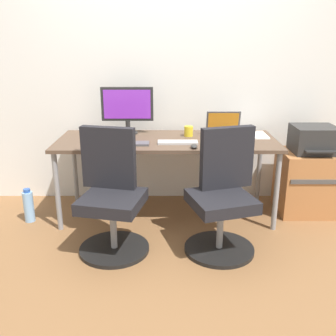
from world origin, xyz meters
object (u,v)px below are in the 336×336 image
(side_cabinet, at_px, (310,182))
(printer, at_px, (315,139))
(water_bottle_on_floor, at_px, (30,206))
(open_laptop, at_px, (225,131))
(coffee_mug, at_px, (190,131))
(office_chair_left, at_px, (112,197))
(desktop_monitor, at_px, (128,107))
(office_chair_right, at_px, (224,197))

(side_cabinet, distance_m, printer, 0.41)
(printer, bearing_deg, water_bottle_on_floor, -175.07)
(open_laptop, height_order, coffee_mug, open_laptop)
(office_chair_left, relative_size, desktop_monitor, 1.96)
(office_chair_right, bearing_deg, printer, 36.87)
(open_laptop, bearing_deg, office_chair_right, -97.41)
(side_cabinet, xyz_separation_m, water_bottle_on_floor, (-2.57, -0.22, -0.15))
(office_chair_left, xyz_separation_m, office_chair_right, (0.85, -0.00, 0.00))
(printer, bearing_deg, coffee_mug, 176.93)
(water_bottle_on_floor, height_order, coffee_mug, coffee_mug)
(water_bottle_on_floor, distance_m, open_laptop, 1.88)
(printer, bearing_deg, side_cabinet, 90.00)
(office_chair_right, height_order, side_cabinet, office_chair_right)
(printer, distance_m, desktop_monitor, 1.72)
(desktop_monitor, bearing_deg, open_laptop, -8.76)
(side_cabinet, bearing_deg, open_laptop, 177.85)
(office_chair_left, distance_m, desktop_monitor, 1.01)
(office_chair_left, bearing_deg, coffee_mug, 49.97)
(open_laptop, bearing_deg, coffee_mug, 174.78)
(desktop_monitor, xyz_separation_m, coffee_mug, (0.57, -0.11, -0.20))
(office_chair_left, height_order, water_bottle_on_floor, office_chair_left)
(office_chair_right, xyz_separation_m, printer, (0.90, 0.68, 0.28))
(side_cabinet, bearing_deg, printer, -90.00)
(side_cabinet, xyz_separation_m, coffee_mug, (-1.13, 0.06, 0.47))
(office_chair_right, bearing_deg, coffee_mug, 107.14)
(office_chair_left, relative_size, water_bottle_on_floor, 3.03)
(office_chair_left, xyz_separation_m, water_bottle_on_floor, (-0.82, 0.45, -0.28))
(side_cabinet, height_order, coffee_mug, coffee_mug)
(side_cabinet, xyz_separation_m, printer, (0.00, -0.00, 0.41))
(side_cabinet, distance_m, coffee_mug, 1.23)
(office_chair_left, height_order, side_cabinet, office_chair_left)
(desktop_monitor, bearing_deg, side_cabinet, -5.62)
(side_cabinet, relative_size, open_laptop, 1.89)
(side_cabinet, bearing_deg, coffee_mug, 176.98)
(office_chair_right, height_order, water_bottle_on_floor, office_chair_right)
(office_chair_left, height_order, open_laptop, open_laptop)
(coffee_mug, bearing_deg, open_laptop, -5.22)
(office_chair_left, bearing_deg, desktop_monitor, 86.35)
(office_chair_right, distance_m, coffee_mug, 0.85)
(office_chair_right, distance_m, water_bottle_on_floor, 1.75)
(printer, xyz_separation_m, coffee_mug, (-1.13, 0.06, 0.06))
(office_chair_left, xyz_separation_m, open_laptop, (0.94, 0.71, 0.35))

